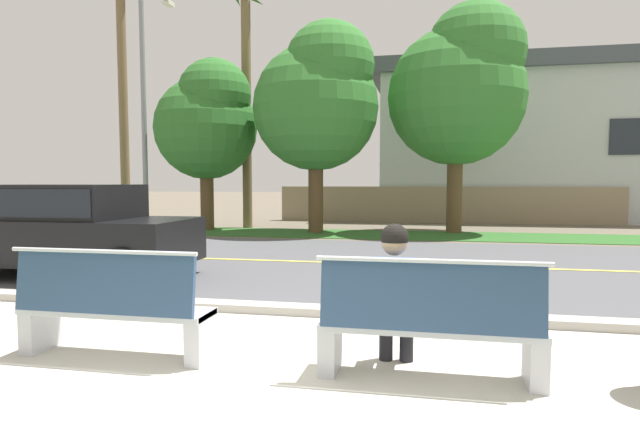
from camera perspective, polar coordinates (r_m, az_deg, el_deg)
ground_plane at (r=11.99m, az=5.00°, el=-3.13°), size 140.00×140.00×0.00m
sidewalk_pavement at (r=4.70m, az=-6.29°, el=-15.16°), size 44.00×3.60×0.01m
curb_edge at (r=6.49m, az=-0.91°, el=-9.15°), size 44.00×0.30×0.11m
street_asphalt at (r=10.52m, az=4.04°, el=-4.18°), size 52.00×8.00×0.01m
road_centre_line at (r=10.52m, az=4.04°, el=-4.15°), size 48.00×0.14×0.01m
far_verge_grass at (r=16.24m, az=6.77°, el=-1.13°), size 48.00×2.80×0.02m
bench_left at (r=5.18m, az=-21.04°, el=-8.44°), size 1.75×0.48×1.01m
bench_right at (r=4.39m, az=11.49°, el=-10.56°), size 1.75×0.48×1.01m
seated_person_blue at (r=4.51m, az=7.90°, el=-7.18°), size 0.52×0.68×1.25m
car_black_near at (r=9.96m, az=-25.45°, el=-0.17°), size 4.30×1.86×1.54m
streetlamp at (r=18.45m, az=-17.88°, el=13.33°), size 0.24×2.10×7.95m
shade_tree_far_left at (r=18.20m, az=-11.74°, el=10.66°), size 3.34×3.34×5.51m
shade_tree_left at (r=16.86m, az=-0.10°, el=13.18°), size 3.86×3.86×6.37m
shade_tree_centre at (r=17.42m, az=14.68°, el=13.92°), size 4.19×4.19×6.91m
palm_tree_tall at (r=21.57m, az=-20.32°, el=20.51°), size 2.09×1.98×9.59m
palm_tree_short at (r=19.46m, az=-7.86°, el=20.53°), size 2.09×1.98×8.72m
garden_wall at (r=21.53m, az=12.99°, el=2.00°), size 13.00×0.36×1.40m
house_across_street at (r=25.10m, az=21.26°, el=8.01°), size 13.23×6.91×6.44m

